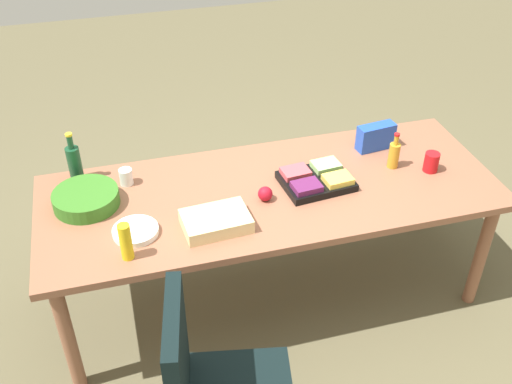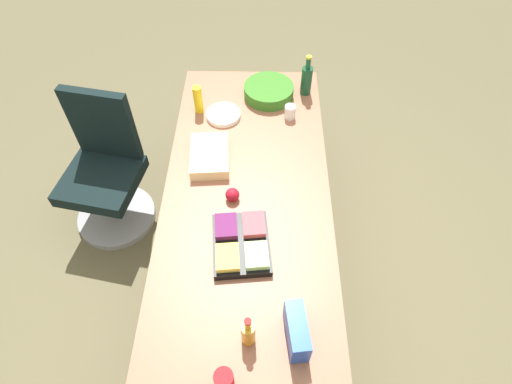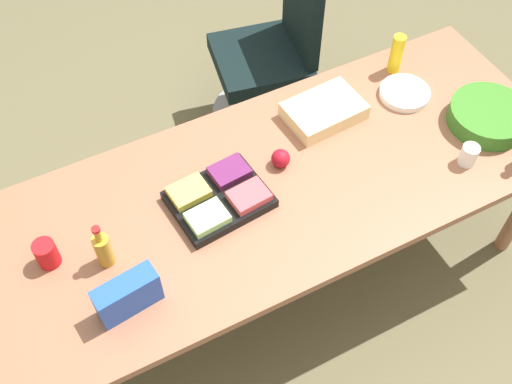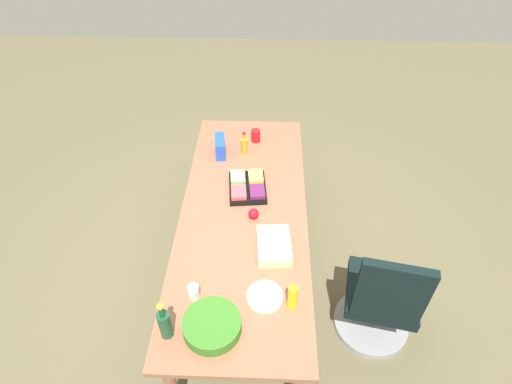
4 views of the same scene
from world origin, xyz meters
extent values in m
plane|color=brown|center=(0.00, 0.00, 0.00)|extent=(10.00, 10.00, 0.00)
cube|color=#905940|center=(0.00, 0.00, 0.74)|extent=(2.42, 0.92, 0.04)
cylinder|color=#905940|center=(-1.12, -0.37, 0.36)|extent=(0.07, 0.07, 0.72)
cylinder|color=#905940|center=(1.12, -0.37, 0.36)|extent=(0.07, 0.07, 0.72)
cylinder|color=#905940|center=(-1.12, 0.37, 0.36)|extent=(0.07, 0.07, 0.72)
cylinder|color=#905940|center=(1.12, 0.37, 0.36)|extent=(0.07, 0.07, 0.72)
cube|color=black|center=(0.66, 0.95, 0.74)|extent=(0.14, 0.44, 0.52)
sphere|color=#AD1222|center=(0.05, 0.08, 0.80)|extent=(0.08, 0.08, 0.08)
cylinder|color=gold|center=(-0.71, -0.03, 0.83)|extent=(0.07, 0.07, 0.14)
cylinder|color=gold|center=(-0.71, -0.03, 0.93)|extent=(0.03, 0.03, 0.06)
cylinder|color=red|center=(-0.71, -0.03, 0.96)|extent=(0.04, 0.04, 0.01)
cylinder|color=white|center=(0.73, 0.17, 0.77)|extent=(0.27, 0.27, 0.03)
cube|color=blue|center=(-0.70, -0.24, 0.83)|extent=(0.23, 0.11, 0.15)
cylinder|color=white|center=(0.73, -0.26, 0.80)|extent=(0.08, 0.08, 0.09)
cube|color=beige|center=(0.34, 0.22, 0.79)|extent=(0.34, 0.24, 0.07)
cube|color=black|center=(-0.24, 0.02, 0.78)|extent=(0.39, 0.31, 0.04)
cube|color=#A4DC80|center=(-0.33, -0.06, 0.81)|extent=(0.15, 0.13, 0.03)
cube|color=#D84C53|center=(-0.15, -0.04, 0.81)|extent=(0.15, 0.13, 0.03)
cube|color=#F2D050|center=(-0.34, 0.08, 0.81)|extent=(0.15, 0.13, 0.03)
cube|color=#5D1F50|center=(-0.16, 0.10, 0.81)|extent=(0.15, 0.13, 0.03)
cylinder|color=red|center=(-0.89, 0.06, 0.81)|extent=(0.10, 0.10, 0.11)
cylinder|color=#174529|center=(0.98, -0.37, 0.86)|extent=(0.08, 0.08, 0.20)
cylinder|color=#174529|center=(0.98, -0.37, 0.99)|extent=(0.03, 0.03, 0.08)
cylinder|color=gold|center=(0.98, -0.37, 1.04)|extent=(0.04, 0.04, 0.01)
cylinder|color=#347021|center=(0.94, -0.12, 0.80)|extent=(0.40, 0.40, 0.08)
cylinder|color=yellow|center=(0.78, 0.33, 0.85)|extent=(0.07, 0.07, 0.19)
camera|label=1|loc=(0.75, 2.44, 2.62)|focal=42.15mm
camera|label=2|loc=(-1.34, -0.08, 2.58)|focal=29.54mm
camera|label=3|loc=(-0.75, -1.28, 2.68)|focal=43.28mm
camera|label=4|loc=(2.14, 0.17, 2.92)|focal=29.08mm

